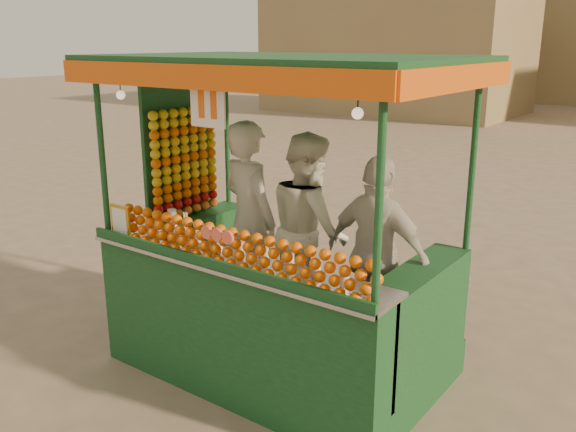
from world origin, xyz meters
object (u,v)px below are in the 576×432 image
Objects in this scene: juice_cart at (266,276)px; vendor_left at (249,219)px; vendor_right at (377,254)px; vendor_middle at (309,230)px.

vendor_left is (-0.46, 0.34, 0.35)m from juice_cart.
juice_cart is at bearing 32.36° from vendor_right.
juice_cart reaches higher than vendor_middle.
vendor_middle is (0.11, 0.51, 0.31)m from juice_cart.
vendor_left reaches higher than vendor_right.
vendor_left is 1.32m from vendor_right.
vendor_left reaches higher than vendor_middle.
vendor_left is 1.12× the size of vendor_right.
vendor_middle is (0.57, 0.17, -0.04)m from vendor_left.
vendor_right is (0.74, -0.07, -0.06)m from vendor_middle.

